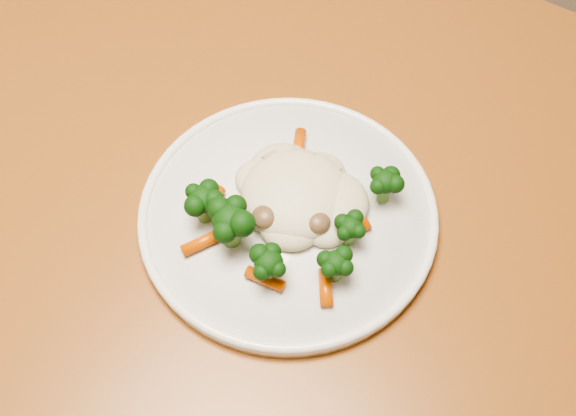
{
  "coord_description": "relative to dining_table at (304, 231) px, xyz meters",
  "views": [
    {
      "loc": [
        0.09,
        -0.05,
        1.36
      ],
      "look_at": [
        -0.11,
        0.28,
        0.77
      ],
      "focal_mm": 45.0,
      "sensor_mm": 36.0,
      "label": 1
    }
  ],
  "objects": [
    {
      "name": "meal",
      "position": [
        0.01,
        -0.05,
        0.14
      ],
      "size": [
        0.18,
        0.19,
        0.05
      ],
      "color": "beige",
      "rests_on": "plate"
    },
    {
      "name": "dining_table",
      "position": [
        0.0,
        0.0,
        0.0
      ],
      "size": [
        1.19,
        0.8,
        0.75
      ],
      "rotation": [
        0.0,
        0.0,
        -0.01
      ],
      "color": "#985723",
      "rests_on": "ground"
    },
    {
      "name": "plate",
      "position": [
        0.01,
        -0.05,
        0.11
      ],
      "size": [
        0.3,
        0.3,
        0.01
      ],
      "primitive_type": "cylinder",
      "color": "white",
      "rests_on": "dining_table"
    }
  ]
}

